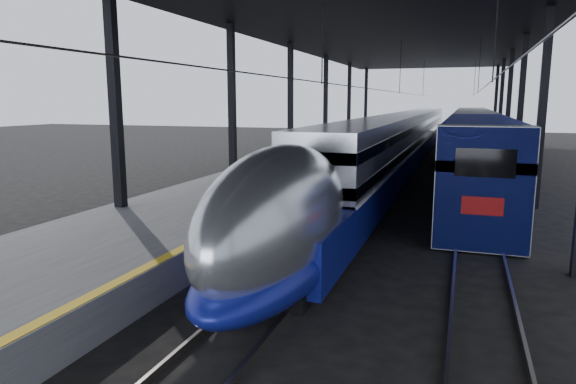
% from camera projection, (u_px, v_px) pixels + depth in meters
% --- Properties ---
extents(ground, '(160.00, 160.00, 0.00)m').
position_uv_depth(ground, '(192.00, 297.00, 13.04)').
color(ground, black).
rests_on(ground, ground).
extents(platform, '(6.00, 80.00, 1.00)m').
position_uv_depth(platform, '(299.00, 171.00, 32.70)').
color(platform, '#4C4C4F').
rests_on(platform, ground).
extents(yellow_strip, '(0.30, 80.00, 0.01)m').
position_uv_depth(yellow_strip, '(343.00, 165.00, 31.72)').
color(yellow_strip, gold).
rests_on(yellow_strip, platform).
extents(rails, '(6.52, 80.00, 0.16)m').
position_uv_depth(rails, '(429.00, 184.00, 30.22)').
color(rails, slate).
rests_on(rails, ground).
extents(canopy, '(18.00, 75.00, 9.47)m').
position_uv_depth(canopy, '(389.00, 27.00, 29.47)').
color(canopy, black).
rests_on(canopy, ground).
extents(tgv_train, '(2.78, 65.20, 3.99)m').
position_uv_depth(tgv_train, '(403.00, 142.00, 38.68)').
color(tgv_train, '#B2B4BA').
rests_on(tgv_train, ground).
extents(second_train, '(3.02, 56.05, 4.15)m').
position_uv_depth(second_train, '(473.00, 136.00, 41.64)').
color(second_train, navy).
rests_on(second_train, ground).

